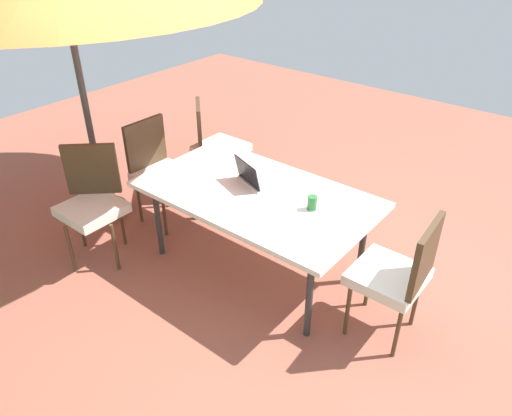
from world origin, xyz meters
name	(u,v)px	position (x,y,z in m)	size (l,w,h in m)	color
ground_plane	(256,267)	(0.00, 0.00, -0.01)	(10.00, 10.00, 0.02)	#935442
dining_table	(256,198)	(0.00, 0.00, 0.68)	(1.83, 1.05, 0.73)	silver
chair_southeast	(215,143)	(1.15, -0.75, 0.55)	(0.59, 0.59, 0.98)	silver
chair_east	(158,168)	(1.19, -0.03, 0.55)	(0.46, 0.46, 0.98)	silver
chair_west	(398,273)	(-1.21, 0.00, 0.55)	(0.48, 0.46, 0.98)	silver
chair_northeast	(92,199)	(1.18, 0.70, 0.55)	(0.59, 0.59, 0.98)	silver
laptop	(255,178)	(0.10, -0.10, 0.78)	(0.38, 0.34, 0.21)	#B7B7BC
cup	(312,203)	(-0.47, -0.06, 0.79)	(0.07, 0.07, 0.11)	#286B33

